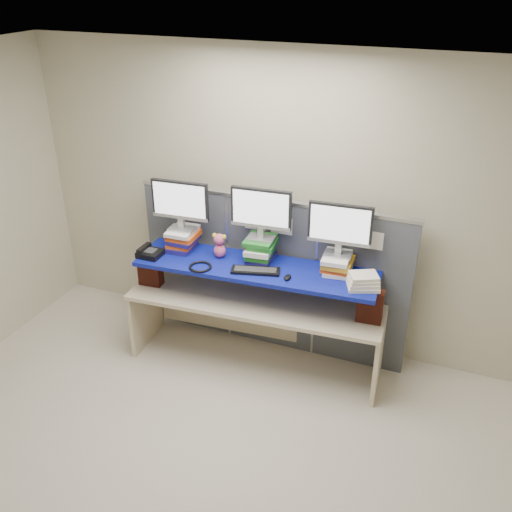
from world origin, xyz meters
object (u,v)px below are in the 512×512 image
at_px(monitor_right, 340,227).
at_px(desk_phone, 149,253).
at_px(desk, 256,311).
at_px(monitor_center, 261,211).
at_px(blue_board, 256,268).
at_px(monitor_left, 180,203).
at_px(keyboard, 255,271).

relative_size(monitor_right, desk_phone, 2.58).
distance_m(desk, monitor_right, 1.13).
bearing_deg(desk, monitor_center, 86.66).
bearing_deg(desk, blue_board, -90.37).
relative_size(desk, blue_board, 1.10).
distance_m(monitor_center, monitor_right, 0.68).
distance_m(monitor_left, desk_phone, 0.53).
bearing_deg(keyboard, monitor_left, 153.39).
bearing_deg(monitor_left, desk, -9.06).
distance_m(blue_board, desk_phone, 0.98).
relative_size(blue_board, keyboard, 4.89).
distance_m(desk, monitor_center, 0.95).
relative_size(monitor_center, keyboard, 1.22).
bearing_deg(monitor_left, monitor_center, -0.00).
height_order(desk, blue_board, blue_board).
height_order(monitor_left, monitor_right, monitor_left).
distance_m(blue_board, monitor_right, 0.82).
xyz_separation_m(monitor_center, monitor_right, (0.68, 0.05, -0.05)).
xyz_separation_m(desk, blue_board, (0.00, -0.00, 0.45)).
bearing_deg(desk_phone, keyboard, 4.52).
bearing_deg(desk, monitor_right, 9.81).
bearing_deg(monitor_right, keyboard, -161.88).
height_order(monitor_right, keyboard, monitor_right).
height_order(blue_board, keyboard, keyboard).
relative_size(monitor_left, desk_phone, 2.58).
height_order(blue_board, monitor_left, monitor_left).
distance_m(blue_board, keyboard, 0.11).
relative_size(monitor_center, monitor_right, 1.00).
bearing_deg(monitor_center, monitor_left, 180.00).
relative_size(blue_board, monitor_left, 4.00).
relative_size(monitor_right, keyboard, 1.22).
bearing_deg(desk, desk_phone, -173.85).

